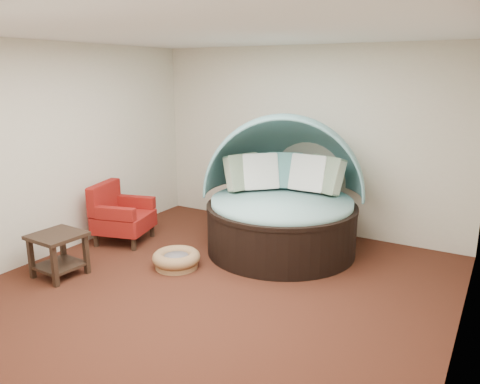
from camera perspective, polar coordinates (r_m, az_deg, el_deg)
The scene contains 10 objects.
floor at distance 5.51m, azimuth -2.73°, elevation -11.51°, with size 5.00×5.00×0.00m, color #4B2215.
wall_back at distance 7.25m, azimuth 7.99°, elevation 6.28°, with size 5.00×5.00×0.00m, color beige.
wall_front at distance 3.33m, azimuth -27.17°, elevation -4.81°, with size 5.00×5.00×0.00m, color beige.
wall_left at distance 6.74m, azimuth -21.09°, elevation 4.84°, with size 5.00×5.00×0.00m, color beige.
wall_right at distance 4.27m, azimuth 26.43°, elevation -0.75°, with size 5.00×5.00×0.00m, color beige.
ceiling at distance 4.97m, azimuth -3.13°, elevation 18.92°, with size 5.00×5.00×0.00m, color white.
canopy_daybed at distance 6.43m, azimuth 5.21°, elevation 0.50°, with size 2.69×2.65×1.88m.
pet_basket at distance 6.03m, azimuth -7.76°, elevation -8.11°, with size 0.79×0.79×0.21m.
red_armchair at distance 7.01m, azimuth -14.41°, elevation -2.74°, with size 0.90×0.90×0.86m.
side_table at distance 6.07m, azimuth -21.28°, elevation -6.47°, with size 0.58×0.58×0.54m.
Camera 1 is at (2.72, -4.15, 2.40)m, focal length 35.00 mm.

